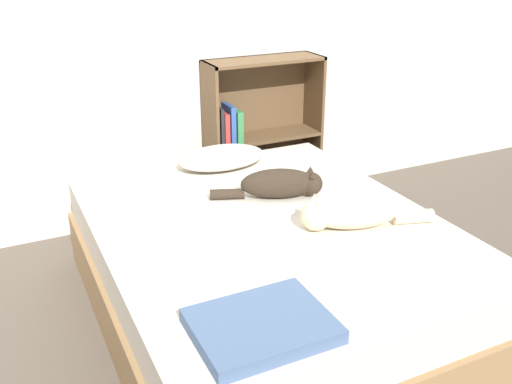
# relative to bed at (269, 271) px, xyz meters

# --- Properties ---
(ground_plane) EXTENTS (8.00, 8.00, 0.00)m
(ground_plane) POSITION_rel_bed_xyz_m (0.00, 0.00, -0.24)
(ground_plane) COLOR brown
(wall_back) EXTENTS (8.00, 0.06, 2.50)m
(wall_back) POSITION_rel_bed_xyz_m (0.00, 1.29, 1.01)
(wall_back) COLOR silver
(wall_back) RESTS_ON ground_plane
(bed) EXTENTS (1.53, 1.87, 0.49)m
(bed) POSITION_rel_bed_xyz_m (0.00, 0.00, 0.00)
(bed) COLOR #99754C
(bed) RESTS_ON ground_plane
(pillow) EXTENTS (0.50, 0.31, 0.11)m
(pillow) POSITION_rel_bed_xyz_m (0.08, 0.75, 0.31)
(pillow) COLOR beige
(pillow) RESTS_ON bed
(cat_light) EXTENTS (0.60, 0.28, 0.16)m
(cat_light) POSITION_rel_bed_xyz_m (0.30, -0.19, 0.32)
(cat_light) COLOR beige
(cat_light) RESTS_ON bed
(cat_dark) EXTENTS (0.54, 0.28, 0.15)m
(cat_dark) POSITION_rel_bed_xyz_m (0.19, 0.23, 0.32)
(cat_dark) COLOR #33281E
(cat_dark) RESTS_ON bed
(bookshelf) EXTENTS (0.76, 0.26, 1.00)m
(bookshelf) POSITION_rel_bed_xyz_m (0.50, 1.16, 0.27)
(bookshelf) COLOR brown
(bookshelf) RESTS_ON ground_plane
(blanket_fold) EXTENTS (0.44, 0.35, 0.05)m
(blanket_fold) POSITION_rel_bed_xyz_m (-0.38, -0.69, 0.27)
(blanket_fold) COLOR #4C668E
(blanket_fold) RESTS_ON bed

